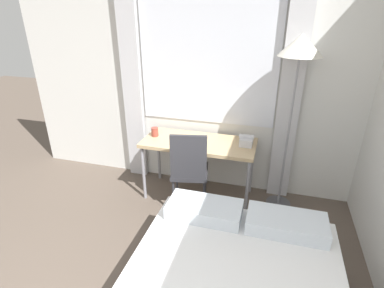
{
  "coord_description": "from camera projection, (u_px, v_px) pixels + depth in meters",
  "views": [
    {
      "loc": [
        0.86,
        0.0,
        2.13
      ],
      "look_at": [
        0.11,
        2.62,
        0.88
      ],
      "focal_mm": 28.0,
      "sensor_mm": 36.0,
      "label": 1
    }
  ],
  "objects": [
    {
      "name": "wall_back_with_window",
      "position": [
        201.0,
        80.0,
        3.48
      ],
      "size": [
        4.67,
        0.13,
        2.7
      ],
      "color": "silver",
      "rests_on": "ground_plane"
    },
    {
      "name": "desk",
      "position": [
        199.0,
        146.0,
        3.44
      ],
      "size": [
        1.29,
        0.57,
        0.73
      ],
      "color": "tan",
      "rests_on": "ground_plane"
    },
    {
      "name": "desk_chair",
      "position": [
        189.0,
        168.0,
        3.25
      ],
      "size": [
        0.47,
        0.47,
        0.96
      ],
      "rotation": [
        0.0,
        0.0,
        0.21
      ],
      "color": "#333338",
      "rests_on": "ground_plane"
    },
    {
      "name": "standing_lamp",
      "position": [
        299.0,
        59.0,
        2.83
      ],
      "size": [
        0.42,
        0.42,
        1.91
      ],
      "color": "#4C4C51",
      "rests_on": "ground_plane"
    },
    {
      "name": "telephone",
      "position": [
        246.0,
        141.0,
        3.31
      ],
      "size": [
        0.16,
        0.18,
        0.11
      ],
      "color": "silver",
      "rests_on": "desk"
    },
    {
      "name": "book",
      "position": [
        185.0,
        140.0,
        3.41
      ],
      "size": [
        0.21,
        0.18,
        0.02
      ],
      "rotation": [
        0.0,
        0.0,
        -0.01
      ],
      "color": "#4C4238",
      "rests_on": "desk"
    },
    {
      "name": "mug",
      "position": [
        155.0,
        132.0,
        3.54
      ],
      "size": [
        0.08,
        0.08,
        0.1
      ],
      "color": "#993F33",
      "rests_on": "desk"
    }
  ]
}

